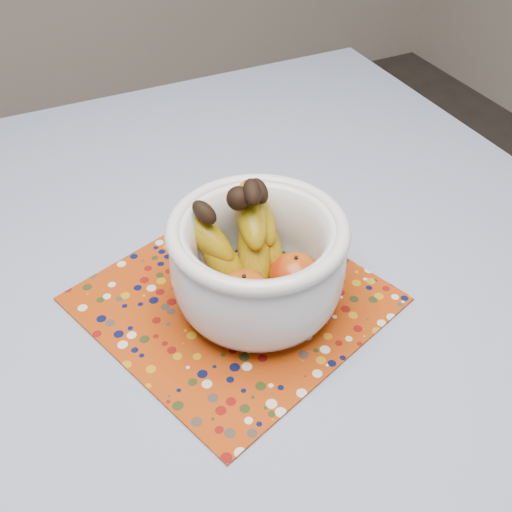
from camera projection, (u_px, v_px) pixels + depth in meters
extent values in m
cube|color=brown|center=(198.00, 325.00, 0.82)|extent=(1.20, 1.20, 0.04)
cylinder|color=brown|center=(319.00, 221.00, 1.60)|extent=(0.06, 0.06, 0.71)
cylinder|color=brown|center=(448.00, 347.00, 1.50)|extent=(0.03, 0.03, 0.37)
cube|color=slate|center=(196.00, 313.00, 0.81)|extent=(1.32, 1.32, 0.01)
cube|color=#9A3208|center=(234.00, 299.00, 0.82)|extent=(0.44, 0.44, 0.00)
cylinder|color=silver|center=(258.00, 299.00, 0.80)|extent=(0.11, 0.11, 0.01)
cylinder|color=silver|center=(258.00, 293.00, 0.80)|extent=(0.17, 0.17, 0.01)
torus|color=silver|center=(258.00, 229.00, 0.72)|extent=(0.23, 0.23, 0.02)
ellipsoid|color=maroon|center=(244.00, 296.00, 0.74)|extent=(0.07, 0.07, 0.06)
ellipsoid|color=maroon|center=(295.00, 276.00, 0.77)|extent=(0.07, 0.07, 0.06)
sphere|color=black|center=(239.00, 198.00, 0.75)|extent=(0.03, 0.03, 0.03)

